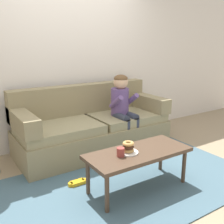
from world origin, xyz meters
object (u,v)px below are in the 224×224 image
(coffee_table, at_px, (138,155))
(toy_controller, at_px, (78,183))
(mug, at_px, (121,152))
(couch, at_px, (92,128))
(donut, at_px, (128,150))
(person_child, at_px, (123,105))

(coffee_table, height_order, toy_controller, coffee_table)
(coffee_table, bearing_deg, mug, -179.21)
(mug, bearing_deg, toy_controller, 124.37)
(couch, xyz_separation_m, donut, (-0.24, -1.21, 0.13))
(person_child, height_order, mug, person_child)
(couch, xyz_separation_m, toy_controller, (-0.64, -0.81, -0.31))
(coffee_table, bearing_deg, donut, 169.36)
(person_child, height_order, donut, person_child)
(coffee_table, xyz_separation_m, person_child, (0.52, 1.03, 0.28))
(coffee_table, xyz_separation_m, toy_controller, (-0.52, 0.42, -0.37))
(couch, relative_size, toy_controller, 9.66)
(coffee_table, height_order, person_child, person_child)
(couch, distance_m, donut, 1.24)
(donut, height_order, mug, mug)
(donut, relative_size, toy_controller, 0.53)
(mug, bearing_deg, donut, 12.41)
(couch, relative_size, person_child, 1.98)
(mug, relative_size, toy_controller, 0.40)
(mug, bearing_deg, couch, 74.17)
(couch, distance_m, coffee_table, 1.24)
(mug, bearing_deg, person_child, 53.85)
(person_child, relative_size, toy_controller, 4.87)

